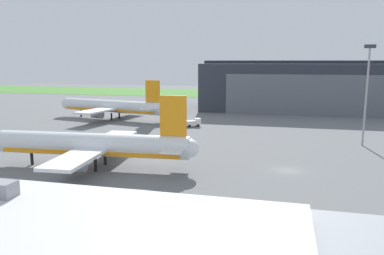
{
  "coord_description": "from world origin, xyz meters",
  "views": [
    {
      "loc": [
        -1.34,
        -66.37,
        19.16
      ],
      "look_at": [
        -22.87,
        21.69,
        3.07
      ],
      "focal_mm": 35.1,
      "sensor_mm": 36.0,
      "label": 1
    }
  ],
  "objects_px": {
    "airliner_near_left": "(92,145)",
    "apron_light_mast": "(367,89)",
    "maintenance_hangar": "(319,87)",
    "stair_truck": "(193,123)",
    "airliner_far_left": "(111,107)"
  },
  "relations": [
    {
      "from": "airliner_far_left",
      "to": "apron_light_mast",
      "type": "height_order",
      "value": "apron_light_mast"
    },
    {
      "from": "stair_truck",
      "to": "apron_light_mast",
      "type": "bearing_deg",
      "value": -19.21
    },
    {
      "from": "airliner_near_left",
      "to": "airliner_far_left",
      "type": "height_order",
      "value": "airliner_near_left"
    },
    {
      "from": "airliner_near_left",
      "to": "stair_truck",
      "type": "relative_size",
      "value": 8.31
    },
    {
      "from": "airliner_near_left",
      "to": "apron_light_mast",
      "type": "relative_size",
      "value": 1.72
    },
    {
      "from": "stair_truck",
      "to": "apron_light_mast",
      "type": "relative_size",
      "value": 0.21
    },
    {
      "from": "maintenance_hangar",
      "to": "airliner_far_left",
      "type": "bearing_deg",
      "value": -150.99
    },
    {
      "from": "airliner_far_left",
      "to": "stair_truck",
      "type": "bearing_deg",
      "value": -14.28
    },
    {
      "from": "maintenance_hangar",
      "to": "stair_truck",
      "type": "distance_m",
      "value": 60.42
    },
    {
      "from": "airliner_far_left",
      "to": "stair_truck",
      "type": "distance_m",
      "value": 31.11
    },
    {
      "from": "airliner_near_left",
      "to": "maintenance_hangar",
      "type": "bearing_deg",
      "value": 63.35
    },
    {
      "from": "airliner_near_left",
      "to": "stair_truck",
      "type": "bearing_deg",
      "value": 80.65
    },
    {
      "from": "airliner_far_left",
      "to": "apron_light_mast",
      "type": "xyz_separation_m",
      "value": [
        73.75,
        -22.88,
        8.89
      ]
    },
    {
      "from": "maintenance_hangar",
      "to": "stair_truck",
      "type": "relative_size",
      "value": 18.78
    },
    {
      "from": "airliner_far_left",
      "to": "apron_light_mast",
      "type": "relative_size",
      "value": 1.8
    }
  ]
}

